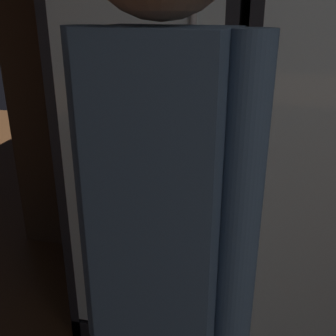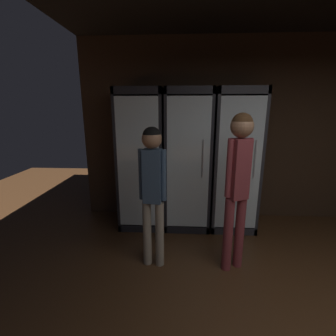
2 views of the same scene
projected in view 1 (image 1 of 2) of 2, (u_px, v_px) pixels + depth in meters
cooler_far_left at (164, 105)px, 1.67m from camera, size 0.65×0.69×2.03m
cooler_left at (334, 115)px, 1.52m from camera, size 0.65×0.69×2.03m
shopper_near at (163, 252)px, 0.65m from camera, size 0.30×0.21×1.58m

